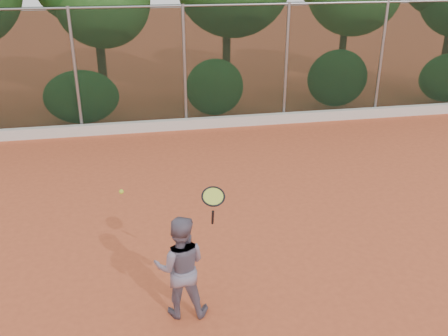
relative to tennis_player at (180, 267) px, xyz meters
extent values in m
plane|color=#CC5630|center=(1.04, 1.22, -0.78)|extent=(80.00, 80.00, 0.00)
cube|color=silver|center=(1.04, 8.04, -0.63)|extent=(24.00, 0.20, 0.30)
imported|color=slate|center=(0.00, 0.00, 0.00)|extent=(0.84, 0.70, 1.56)
cube|color=black|center=(1.04, 8.22, 0.97)|extent=(24.00, 0.01, 3.50)
cylinder|color=gray|center=(1.04, 8.22, 2.67)|extent=(24.00, 0.06, 0.06)
cylinder|color=gray|center=(-1.96, 8.22, 0.97)|extent=(0.09, 0.09, 3.50)
cylinder|color=gray|center=(1.04, 8.22, 0.97)|extent=(0.09, 0.09, 3.50)
cylinder|color=gray|center=(4.04, 8.22, 0.97)|extent=(0.09, 0.09, 3.50)
cylinder|color=gray|center=(7.04, 8.22, 0.97)|extent=(0.09, 0.09, 3.50)
cylinder|color=#3C2817|center=(-1.36, 10.52, 0.42)|extent=(0.28, 0.28, 2.40)
ellipsoid|color=#25541D|center=(-1.16, 10.42, 2.62)|extent=(2.90, 2.40, 2.80)
cylinder|color=#3E2A17|center=(2.64, 10.22, 0.72)|extent=(0.26, 0.26, 3.00)
cylinder|color=#412E19|center=(6.74, 10.42, 0.57)|extent=(0.24, 0.24, 2.70)
cylinder|color=#46291B|center=(10.44, 10.02, 0.47)|extent=(0.28, 0.28, 2.50)
ellipsoid|color=#2E732B|center=(-1.96, 9.02, 0.07)|extent=(2.20, 1.16, 1.60)
ellipsoid|color=#32752C|center=(2.04, 9.02, 0.17)|extent=(1.80, 1.04, 1.76)
ellipsoid|color=#286225|center=(6.04, 9.02, 0.27)|extent=(2.00, 1.10, 1.84)
cylinder|color=black|center=(0.47, 0.00, 0.74)|extent=(0.05, 0.20, 0.30)
torus|color=black|center=(0.47, -0.06, 1.09)|extent=(0.35, 0.32, 0.19)
cylinder|color=#C8DC40|center=(0.47, -0.06, 1.09)|extent=(0.29, 0.26, 0.14)
sphere|color=#C2D831|center=(-0.72, 0.20, 1.14)|extent=(0.06, 0.06, 0.06)
camera|label=1|loc=(-0.49, -5.83, 4.07)|focal=40.00mm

